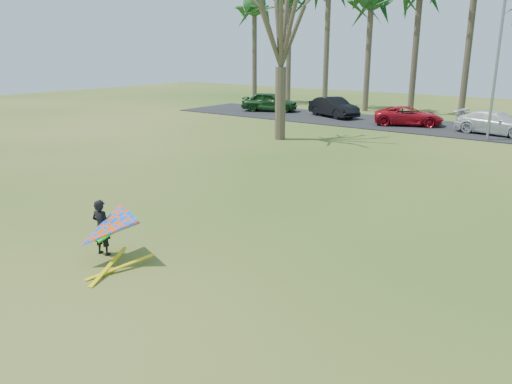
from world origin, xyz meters
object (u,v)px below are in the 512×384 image
Objects in this scene: car_1 at (334,107)px; car_0 at (270,102)px; bare_tree_left at (281,17)px; car_3 at (496,123)px; car_2 at (408,116)px; kite_flyer at (104,230)px; streetlight at (500,62)px.

car_0 is at bearing 114.09° from car_1.
bare_tree_left is at bearing -163.80° from car_0.
car_0 is 0.97× the size of car_3.
car_0 is at bearing 63.91° from car_2.
kite_flyer reaches higher than car_3.
streetlight is at bearing -81.91° from car_1.
car_1 is 0.99× the size of car_2.
car_2 is at bearing -73.20° from car_1.
car_1 is 6.33m from car_2.
streetlight is at bearing -163.74° from car_3.
car_0 is 1.02× the size of car_1.
car_3 is at bearing -117.05° from car_2.
car_1 is at bearing 101.30° from bare_tree_left.
car_0 reaches higher than car_1.
streetlight is at bearing -136.80° from car_2.
streetlight is 1.64× the size of car_3.
car_0 is 1.97× the size of kite_flyer.
bare_tree_left is 12.58m from streetlight.
car_2 is (4.19, 9.69, -6.21)m from bare_tree_left.
bare_tree_left reaches higher than car_2.
car_0 reaches higher than car_3.
car_0 reaches higher than car_2.
car_0 is 31.41m from kite_flyer.
bare_tree_left is 12.30m from car_1.
car_1 is at bearing 107.12° from kite_flyer.
streetlight is 1.72× the size of car_2.
car_1 is 12.07m from car_3.
streetlight reaches higher than car_2.
streetlight is at bearing 81.38° from kite_flyer.
car_2 is (-5.97, 2.69, -3.76)m from streetlight.
car_0 is at bearing 117.82° from kite_flyer.
car_1 reaches higher than car_3.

